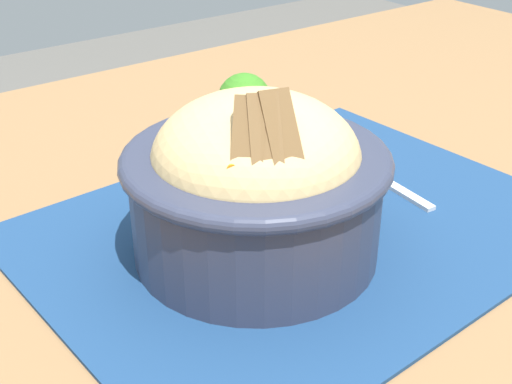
{
  "coord_description": "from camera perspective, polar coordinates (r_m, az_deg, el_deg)",
  "views": [
    {
      "loc": [
        -0.34,
        -0.38,
        1.03
      ],
      "look_at": [
        -0.08,
        -0.03,
        0.8
      ],
      "focal_mm": 48.74,
      "sensor_mm": 36.0,
      "label": 1
    }
  ],
  "objects": [
    {
      "name": "placemat",
      "position": [
        0.55,
        3.62,
        -2.9
      ],
      "size": [
        0.42,
        0.33,
        0.0
      ],
      "primitive_type": "cube",
      "rotation": [
        0.0,
        0.0,
        0.04
      ],
      "color": "navy",
      "rests_on": "table"
    },
    {
      "name": "bowl",
      "position": [
        0.49,
        -0.03,
        0.94
      ],
      "size": [
        0.2,
        0.2,
        0.14
      ],
      "color": "#2D3347",
      "rests_on": "placemat"
    },
    {
      "name": "fork",
      "position": [
        0.63,
        9.97,
        1.21
      ],
      "size": [
        0.03,
        0.12,
        0.0
      ],
      "color": "silver",
      "rests_on": "placemat"
    },
    {
      "name": "table",
      "position": [
        0.62,
        4.29,
        -6.06
      ],
      "size": [
        1.37,
        0.84,
        0.75
      ],
      "color": "olive",
      "rests_on": "ground_plane"
    }
  ]
}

